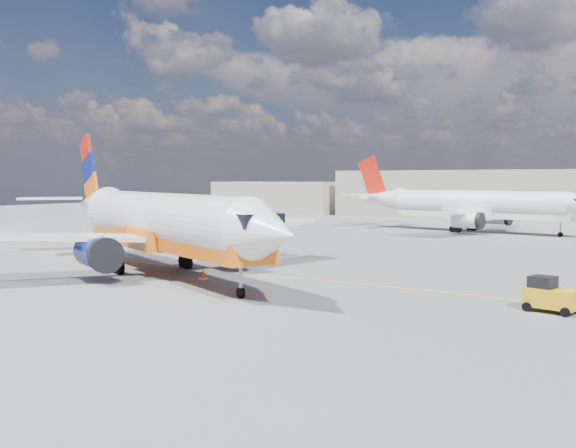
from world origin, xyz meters
The scene contains 8 objects.
ground centered at (0.00, 0.00, 0.00)m, with size 240.00×240.00×0.00m, color #57575C.
taxi_line centered at (0.00, 3.00, 0.01)m, with size 70.00×0.15×0.01m, color yellow.
terminal_main centered at (5.00, 75.00, 4.00)m, with size 70.00×14.00×8.00m, color #B1AB98.
terminal_annex centered at (-45.00, 72.00, 3.00)m, with size 26.00×10.00×6.00m, color #B1AB98.
main_jet centered at (-6.38, -0.28, 3.56)m, with size 34.74×26.19×10.68m.
second_jet centered at (1.21, 46.23, 3.27)m, with size 32.37×25.41×9.81m.
gse_tug centered at (19.29, 0.54, 0.82)m, with size 2.66×1.96×1.74m.
traffic_cone centered at (-1.89, -0.71, 0.31)m, with size 0.45×0.45×0.63m.
Camera 1 is at (25.52, -32.55, 6.52)m, focal length 40.00 mm.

